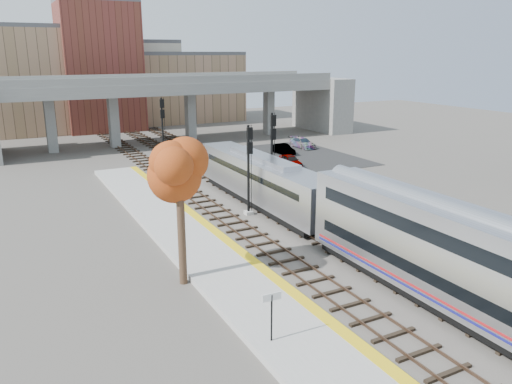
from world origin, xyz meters
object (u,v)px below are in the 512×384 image
signal_mast_near (249,171)px  tree (179,173)px  locomotive (262,180)px  signal_mast_mid (272,155)px  car_b (283,149)px  coach (503,280)px  car_a (290,161)px  car_c (302,143)px  signal_mast_far (163,130)px

signal_mast_near → tree: tree is taller
locomotive → signal_mast_mid: bearing=44.4°
tree → car_b: bearing=50.9°
locomotive → coach: bearing=-90.0°
coach → car_b: 42.69m
coach → car_a: bearing=74.0°
signal_mast_mid → car_c: (15.33, 18.88, -3.10)m
locomotive → tree: bearing=-135.0°
coach → car_c: size_ratio=5.43×
signal_mast_far → locomotive: bearing=-84.2°
locomotive → tree: size_ratio=2.21×
signal_mast_near → car_a: size_ratio=1.83×
locomotive → coach: (-0.00, -22.61, 0.52)m
locomotive → signal_mast_mid: size_ratio=2.54×
signal_mast_far → car_c: (19.43, 0.28, -3.11)m
car_a → car_b: bearing=72.0°
signal_mast_far → tree: (-8.76, -31.43, 2.57)m
signal_mast_near → car_a: signal_mast_near is taller
car_c → car_b: bearing=-151.2°
locomotive → car_c: locomotive is taller
signal_mast_far → signal_mast_near: bearing=-90.0°
signal_mast_near → car_a: bearing=48.1°
signal_mast_far → car_a: 15.22m
signal_mast_mid → signal_mast_far: size_ratio=1.00×
coach → signal_mast_near: size_ratio=3.48×
coach → car_b: size_ratio=6.32×
car_b → car_c: 5.38m
signal_mast_near → car_b: bearing=53.1°
locomotive → signal_mast_far: signal_mast_far is taller
coach → signal_mast_near: bearing=95.7°
signal_mast_far → car_c: signal_mast_far is taller
signal_mast_far → car_a: bearing=-36.8°
car_b → tree: bearing=-129.6°
locomotive → signal_mast_far: 20.72m
car_a → tree: bearing=-126.5°
tree → car_c: tree is taller
coach → tree: tree is taller
tree → car_a: 31.08m
signal_mast_far → car_b: (14.81, -2.47, -3.13)m
signal_mast_mid → car_b: 19.61m
car_b → signal_mast_far: bearing=170.0°
coach → car_c: bearing=68.3°
car_a → locomotive: bearing=-124.1°
tree → coach: bearing=-47.2°
signal_mast_mid → tree: 18.35m
locomotive → signal_mast_near: signal_mast_near is taller
coach → car_a: size_ratio=6.38×
coach → tree: 16.39m
locomotive → tree: (-10.86, -10.87, 4.11)m
locomotive → coach: coach is taller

